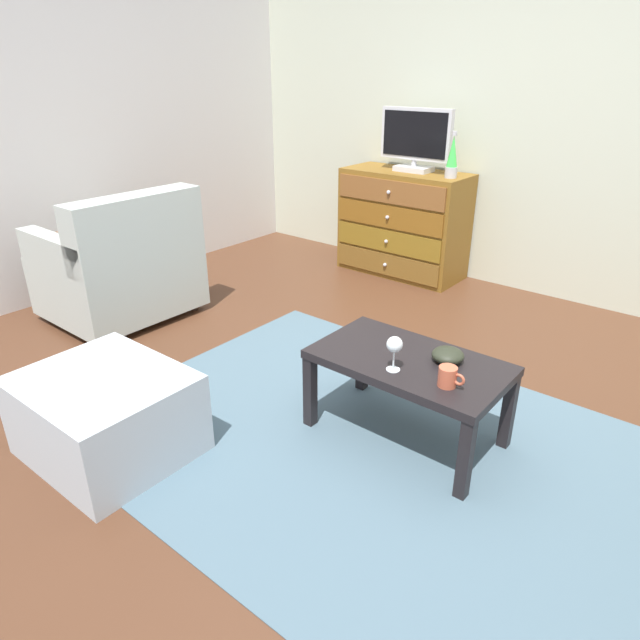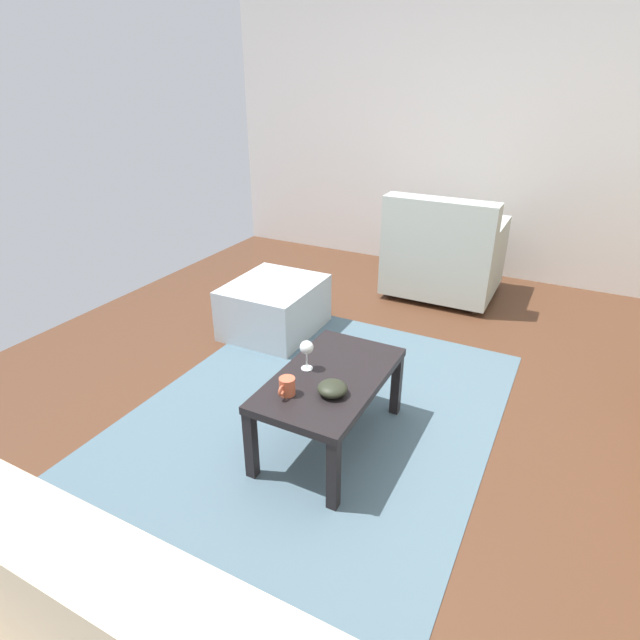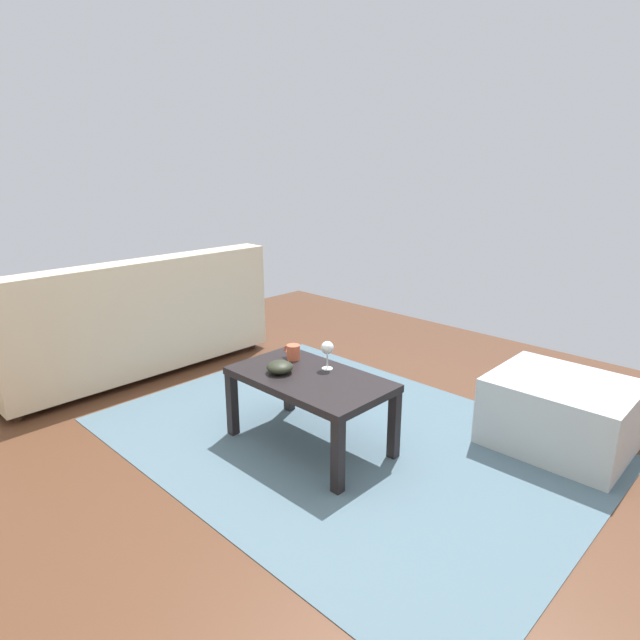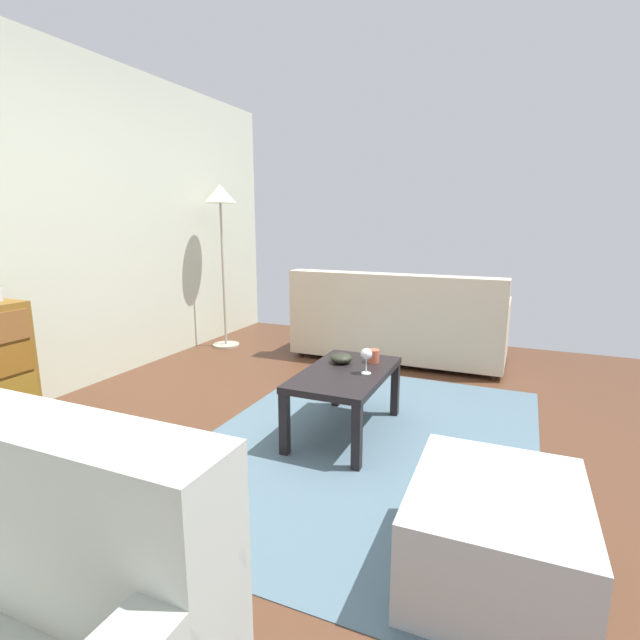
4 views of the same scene
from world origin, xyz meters
The scene contains 9 objects.
ground_plane centered at (0.00, 0.00, -0.03)m, with size 5.89×4.98×0.05m, color #4E2E1D.
wall_plain_left centered at (-2.70, 0.00, 1.29)m, with size 0.12×4.98×2.58m, color silver.
area_rug centered at (0.20, -0.20, 0.00)m, with size 2.60×1.90×0.01m, color #49606E.
coffee_table centered at (0.28, -0.02, 0.35)m, with size 0.86×0.49×0.41m.
wine_glass centered at (0.28, -0.16, 0.52)m, with size 0.07×0.07×0.16m.
mug centered at (0.52, -0.13, 0.45)m, with size 0.11×0.08×0.08m.
bowl_decorative centered at (0.42, 0.06, 0.44)m, with size 0.14×0.14×0.06m, color #262A1D.
armchair centered at (-1.94, -0.06, 0.36)m, with size 0.80×0.89×0.88m.
ottoman centered at (-0.69, -0.96, 0.19)m, with size 0.70×0.60×0.38m, color #AAB4BC.
Camera 2 is at (2.20, 0.92, 1.76)m, focal length 28.67 mm.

